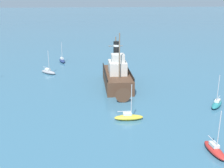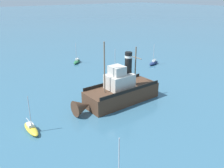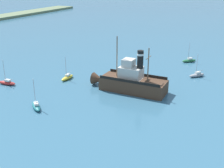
# 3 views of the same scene
# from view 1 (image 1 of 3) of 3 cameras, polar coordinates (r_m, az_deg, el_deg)

# --- Properties ---
(ground_plane) EXTENTS (600.00, 600.00, 0.00)m
(ground_plane) POSITION_cam_1_polar(r_m,az_deg,el_deg) (51.70, 0.93, 0.06)
(ground_plane) COLOR #38667F
(old_tugboat) EXTENTS (4.54, 14.43, 9.90)m
(old_tugboat) POSITION_cam_1_polar(r_m,az_deg,el_deg) (49.56, 1.11, 1.48)
(old_tugboat) COLOR #4C3323
(old_tugboat) RESTS_ON ground
(sailboat_yellow) EXTENTS (3.82, 1.15, 4.90)m
(sailboat_yellow) POSITION_cam_1_polar(r_m,az_deg,el_deg) (37.10, 3.41, -6.70)
(sailboat_yellow) COLOR gold
(sailboat_yellow) RESTS_ON ground
(sailboat_red) EXTENTS (1.42, 3.88, 4.90)m
(sailboat_red) POSITION_cam_1_polar(r_m,az_deg,el_deg) (31.75, 20.13, -12.38)
(sailboat_red) COLOR #B22823
(sailboat_red) RESTS_ON ground
(sailboat_teal) EXTENTS (3.27, 3.63, 4.90)m
(sailboat_teal) POSITION_cam_1_polar(r_m,az_deg,el_deg) (44.02, 20.52, -3.80)
(sailboat_teal) COLOR #23757A
(sailboat_teal) RESTS_ON ground
(sailboat_navy) EXTENTS (2.10, 3.96, 4.90)m
(sailboat_navy) POSITION_cam_1_polar(r_m,az_deg,el_deg) (69.19, -10.11, 4.76)
(sailboat_navy) COLOR navy
(sailboat_navy) RESTS_ON ground
(sailboat_grey) EXTENTS (3.61, 3.30, 4.90)m
(sailboat_grey) POSITION_cam_1_polar(r_m,az_deg,el_deg) (59.55, -12.81, 2.45)
(sailboat_grey) COLOR gray
(sailboat_grey) RESTS_ON ground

